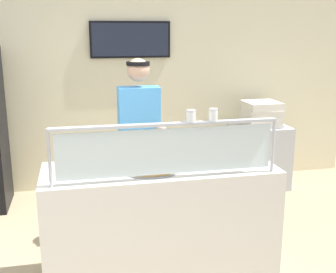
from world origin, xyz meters
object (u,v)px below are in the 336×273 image
(pepper_flake_shaker, at_px, (213,115))
(worker_figure, at_px, (140,139))
(pizza_server, at_px, (155,164))
(parmesan_shaker, at_px, (191,117))
(pizza_box_stack, at_px, (262,114))
(pizza_tray, at_px, (150,166))

(pepper_flake_shaker, distance_m, worker_figure, 1.13)
(pizza_server, distance_m, pepper_flake_shaker, 0.62)
(pizza_server, relative_size, parmesan_shaker, 3.19)
(parmesan_shaker, bearing_deg, pizza_box_stack, 54.05)
(pepper_flake_shaker, height_order, pizza_box_stack, pepper_flake_shaker)
(parmesan_shaker, relative_size, worker_figure, 0.05)
(pizza_tray, bearing_deg, pizza_box_stack, 45.86)
(worker_figure, bearing_deg, pepper_flake_shaker, -68.46)
(worker_figure, distance_m, pizza_box_stack, 2.05)
(pepper_flake_shaker, relative_size, worker_figure, 0.05)
(pizza_tray, relative_size, pizza_server, 1.79)
(pizza_tray, relative_size, parmesan_shaker, 5.71)
(pizza_tray, relative_size, pepper_flake_shaker, 5.53)
(worker_figure, relative_size, pizza_box_stack, 3.90)
(pizza_server, xyz_separation_m, worker_figure, (-0.00, 0.74, 0.02))
(pizza_server, bearing_deg, pizza_tray, 138.19)
(parmesan_shaker, height_order, worker_figure, worker_figure)
(pizza_server, height_order, pizza_box_stack, pizza_box_stack)
(pepper_flake_shaker, distance_m, pizza_box_stack, 2.52)
(pizza_box_stack, bearing_deg, pizza_tray, -134.14)
(pizza_server, height_order, pepper_flake_shaker, pepper_flake_shaker)
(pizza_server, relative_size, pizza_box_stack, 0.62)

